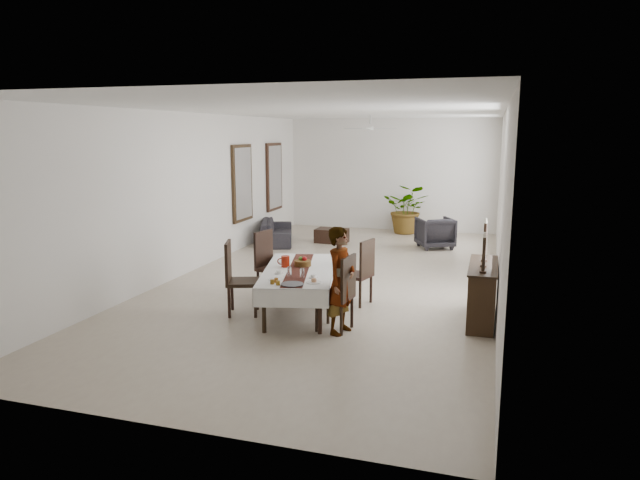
% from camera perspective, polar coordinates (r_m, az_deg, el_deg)
% --- Properties ---
extents(floor, '(6.00, 12.00, 0.00)m').
position_cam_1_polar(floor, '(11.17, 1.58, -3.85)').
color(floor, '#BFB098').
rests_on(floor, ground).
extents(ceiling, '(6.00, 12.00, 0.02)m').
position_cam_1_polar(ceiling, '(10.81, 1.67, 12.79)').
color(ceiling, white).
rests_on(ceiling, wall_back).
extents(wall_back, '(6.00, 0.02, 3.20)m').
position_cam_1_polar(wall_back, '(16.71, 7.12, 6.49)').
color(wall_back, white).
rests_on(wall_back, floor).
extents(wall_front, '(6.00, 0.02, 3.20)m').
position_cam_1_polar(wall_front, '(5.40, -15.51, -2.58)').
color(wall_front, white).
rests_on(wall_front, floor).
extents(wall_left, '(0.02, 12.00, 3.20)m').
position_cam_1_polar(wall_left, '(12.02, -12.35, 4.70)').
color(wall_left, white).
rests_on(wall_left, floor).
extents(wall_right, '(0.02, 12.00, 3.20)m').
position_cam_1_polar(wall_right, '(10.49, 17.66, 3.61)').
color(wall_right, white).
rests_on(wall_right, floor).
extents(dining_table_top, '(1.39, 2.32, 0.05)m').
position_cam_1_polar(dining_table_top, '(9.00, -2.15, -3.13)').
color(dining_table_top, black).
rests_on(dining_table_top, table_leg_fl).
extents(table_leg_fl, '(0.08, 0.08, 0.63)m').
position_cam_1_polar(table_leg_fl, '(8.16, -5.62, -7.11)').
color(table_leg_fl, black).
rests_on(table_leg_fl, floor).
extents(table_leg_fr, '(0.08, 0.08, 0.63)m').
position_cam_1_polar(table_leg_fr, '(8.08, -0.01, -7.25)').
color(table_leg_fr, black).
rests_on(table_leg_fr, floor).
extents(table_leg_bl, '(0.08, 0.08, 0.63)m').
position_cam_1_polar(table_leg_bl, '(10.12, -3.82, -3.56)').
color(table_leg_bl, black).
rests_on(table_leg_bl, floor).
extents(table_leg_br, '(0.08, 0.08, 0.63)m').
position_cam_1_polar(table_leg_br, '(10.05, 0.68, -3.64)').
color(table_leg_br, black).
rests_on(table_leg_br, floor).
extents(tablecloth_top, '(1.58, 2.51, 0.01)m').
position_cam_1_polar(tablecloth_top, '(9.00, -2.15, -2.96)').
color(tablecloth_top, silver).
rests_on(tablecloth_top, dining_table_top).
extents(tablecloth_drape_left, '(0.56, 2.26, 0.27)m').
position_cam_1_polar(tablecloth_drape_left, '(9.09, -5.46, -3.71)').
color(tablecloth_drape_left, silver).
rests_on(tablecloth_drape_left, dining_table_top).
extents(tablecloth_drape_right, '(0.56, 2.26, 0.27)m').
position_cam_1_polar(tablecloth_drape_right, '(8.99, 1.21, -3.82)').
color(tablecloth_drape_right, silver).
rests_on(tablecloth_drape_right, dining_table_top).
extents(tablecloth_drape_near, '(1.04, 0.26, 0.27)m').
position_cam_1_polar(tablecloth_drape_near, '(7.92, -2.95, -5.86)').
color(tablecloth_drape_near, white).
rests_on(tablecloth_drape_near, dining_table_top).
extents(tablecloth_drape_far, '(1.04, 0.26, 0.27)m').
position_cam_1_polar(tablecloth_drape_far, '(10.15, -1.52, -2.14)').
color(tablecloth_drape_far, silver).
rests_on(tablecloth_drape_far, dining_table_top).
extents(table_runner, '(0.84, 2.27, 0.00)m').
position_cam_1_polar(table_runner, '(8.99, -2.15, -2.92)').
color(table_runner, '#512017').
rests_on(table_runner, tablecloth_top).
extents(red_pitcher, '(0.16, 0.16, 0.18)m').
position_cam_1_polar(red_pitcher, '(9.13, -3.48, -2.16)').
color(red_pitcher, '#9D1D0B').
rests_on(red_pitcher, tablecloth_top).
extents(pitcher_handle, '(0.11, 0.04, 0.11)m').
position_cam_1_polar(pitcher_handle, '(9.14, -3.96, -2.15)').
color(pitcher_handle, maroon).
rests_on(pitcher_handle, red_pitcher).
extents(wine_glass_near, '(0.06, 0.06, 0.15)m').
position_cam_1_polar(wine_glass_near, '(8.40, -1.80, -3.37)').
color(wine_glass_near, silver).
rests_on(wine_glass_near, tablecloth_top).
extents(wine_glass_mid, '(0.06, 0.06, 0.15)m').
position_cam_1_polar(wine_glass_mid, '(8.51, -3.08, -3.20)').
color(wine_glass_mid, white).
rests_on(wine_glass_mid, tablecloth_top).
extents(teacup_right, '(0.08, 0.08, 0.05)m').
position_cam_1_polar(teacup_right, '(8.44, -0.67, -3.64)').
color(teacup_right, white).
rests_on(teacup_right, saucer_right).
extents(saucer_right, '(0.14, 0.14, 0.01)m').
position_cam_1_polar(saucer_right, '(8.45, -0.67, -3.78)').
color(saucer_right, white).
rests_on(saucer_right, tablecloth_top).
extents(teacup_left, '(0.08, 0.08, 0.05)m').
position_cam_1_polar(teacup_left, '(8.71, -4.13, -3.21)').
color(teacup_left, white).
rests_on(teacup_left, saucer_left).
extents(saucer_left, '(0.14, 0.14, 0.01)m').
position_cam_1_polar(saucer_left, '(8.72, -4.12, -3.35)').
color(saucer_left, silver).
rests_on(saucer_left, tablecloth_top).
extents(plate_near_right, '(0.22, 0.22, 0.01)m').
position_cam_1_polar(plate_near_right, '(8.18, -0.62, -4.25)').
color(plate_near_right, white).
rests_on(plate_near_right, tablecloth_top).
extents(bread_near_right, '(0.08, 0.08, 0.08)m').
position_cam_1_polar(bread_near_right, '(8.18, -0.62, -4.08)').
color(bread_near_right, tan).
rests_on(bread_near_right, plate_near_right).
extents(plate_near_left, '(0.22, 0.22, 0.01)m').
position_cam_1_polar(plate_near_left, '(8.37, -4.44, -3.94)').
color(plate_near_left, white).
rests_on(plate_near_left, tablecloth_top).
extents(plate_far_left, '(0.22, 0.22, 0.01)m').
position_cam_1_polar(plate_far_left, '(9.50, -3.60, -2.16)').
color(plate_far_left, white).
rests_on(plate_far_left, tablecloth_top).
extents(serving_tray, '(0.32, 0.32, 0.02)m').
position_cam_1_polar(serving_tray, '(8.08, -2.80, -4.45)').
color(serving_tray, '#393A3E').
rests_on(serving_tray, tablecloth_top).
extents(jam_jar_a, '(0.06, 0.06, 0.07)m').
position_cam_1_polar(jam_jar_a, '(8.07, -4.22, -4.30)').
color(jam_jar_a, '#885F13').
rests_on(jam_jar_a, tablecloth_top).
extents(jam_jar_b, '(0.06, 0.06, 0.07)m').
position_cam_1_polar(jam_jar_b, '(8.13, -4.80, -4.19)').
color(jam_jar_b, brown).
rests_on(jam_jar_b, tablecloth_top).
extents(jam_jar_c, '(0.06, 0.06, 0.07)m').
position_cam_1_polar(jam_jar_c, '(8.21, -4.40, -4.03)').
color(jam_jar_c, '#8F4F14').
rests_on(jam_jar_c, tablecloth_top).
extents(fruit_basket, '(0.27, 0.27, 0.09)m').
position_cam_1_polar(fruit_basket, '(9.20, -1.74, -2.33)').
color(fruit_basket, brown).
rests_on(fruit_basket, tablecloth_top).
extents(fruit_red, '(0.08, 0.08, 0.08)m').
position_cam_1_polar(fruit_red, '(9.20, -1.56, -1.90)').
color(fruit_red, '#A81013').
rests_on(fruit_red, fruit_basket).
extents(fruit_green, '(0.07, 0.07, 0.07)m').
position_cam_1_polar(fruit_green, '(9.21, -1.95, -1.88)').
color(fruit_green, '#447623').
rests_on(fruit_green, fruit_basket).
extents(chair_right_near_seat, '(0.53, 0.53, 0.05)m').
position_cam_1_polar(chair_right_near_seat, '(8.20, 1.46, -5.70)').
color(chair_right_near_seat, black).
rests_on(chair_right_near_seat, chair_right_near_leg_fl).
extents(chair_right_near_leg_fl, '(0.05, 0.05, 0.46)m').
position_cam_1_polar(chair_right_near_leg_fl, '(8.04, 2.14, -7.98)').
color(chair_right_near_leg_fl, black).
rests_on(chair_right_near_leg_fl, floor).
extents(chair_right_near_leg_fr, '(0.05, 0.05, 0.46)m').
position_cam_1_polar(chair_right_near_leg_fr, '(8.38, 3.20, -7.21)').
color(chair_right_near_leg_fr, black).
rests_on(chair_right_near_leg_fr, floor).
extents(chair_right_near_leg_bl, '(0.05, 0.05, 0.46)m').
position_cam_1_polar(chair_right_near_leg_bl, '(8.19, -0.33, -7.61)').
color(chair_right_near_leg_bl, black).
rests_on(chair_right_near_leg_bl, floor).
extents(chair_right_near_leg_br, '(0.05, 0.05, 0.46)m').
position_cam_1_polar(chair_right_near_leg_br, '(8.52, 0.81, -6.88)').
color(chair_right_near_leg_br, black).
rests_on(chair_right_near_leg_br, floor).
extents(chair_right_near_back, '(0.11, 0.47, 0.59)m').
position_cam_1_polar(chair_right_near_back, '(8.04, 2.86, -3.70)').
color(chair_right_near_back, black).
rests_on(chair_right_near_back, chair_right_near_seat).
extents(chair_right_far_seat, '(0.57, 0.57, 0.05)m').
position_cam_1_polar(chair_right_far_seat, '(9.45, 3.59, -3.53)').
color(chair_right_far_seat, black).
rests_on(chair_right_far_seat, chair_right_far_leg_fl).
extents(chair_right_far_leg_fl, '(0.06, 0.06, 0.46)m').
position_cam_1_polar(chair_right_far_leg_fl, '(9.27, 4.03, -5.46)').
color(chair_right_far_leg_fl, black).
rests_on(chair_right_far_leg_fl, floor).
extents(chair_right_far_leg_fr, '(0.06, 0.06, 0.46)m').
position_cam_1_polar(chair_right_far_leg_fr, '(9.60, 5.11, -4.92)').
color(chair_right_far_leg_fr, black).
rests_on(chair_right_far_leg_fr, floor).
extents(chair_right_far_leg_bl, '(0.06, 0.06, 0.46)m').
position_cam_1_polar(chair_right_far_leg_bl, '(9.45, 2.00, -5.12)').
color(chair_right_far_leg_bl, black).
rests_on(chair_right_far_leg_bl, floor).
extents(chair_right_far_leg_br, '(0.06, 0.06, 0.46)m').
position_cam_1_polar(chair_right_far_leg_br, '(9.77, 3.13, -4.61)').
color(chair_right_far_leg_br, black).
rests_on(chair_right_far_leg_br, floor).
extents(chair_right_far_back, '(0.16, 0.46, 0.59)m').
position_cam_1_polar(chair_right_far_back, '(9.28, 4.75, -1.81)').
color(chair_right_far_back, black).
rests_on(chair_right_far_back, chair_right_far_seat).
extents(chair_left_near_seat, '(0.62, 0.62, 0.06)m').
position_cam_1_polar(chair_left_near_seat, '(8.98, -7.70, -4.20)').
color(chair_left_near_seat, black).
rests_on(chair_left_near_seat, chair_left_near_leg_fl).
extents(chair_left_near_leg_fl, '(0.06, 0.06, 0.48)m').
position_cam_1_polar(chair_left_near_leg_fl, '(9.26, -8.78, -5.50)').
color(chair_left_near_leg_fl, black).
rests_on(chair_left_near_leg_fl, floor).
extents(chair_left_near_leg_fr, '(0.06, 0.06, 0.48)m').
position_cam_1_polar(chair_left_near_leg_fr, '(8.88, -9.07, -6.22)').
color(chair_left_near_leg_fr, black).
rests_on(chair_left_near_leg_fr, floor).
extents(chair_left_near_leg_bl, '(0.06, 0.06, 0.48)m').
position_cam_1_polar(chair_left_near_leg_bl, '(9.22, -6.30, -5.51)').
color(chair_left_near_leg_bl, black).
rests_on(chair_left_near_leg_bl, floor).
extents(chair_left_near_leg_br, '(0.06, 0.06, 0.48)m').
position_cam_1_polar(chair_left_near_leg_br, '(8.84, -6.49, -6.23)').
color(chair_left_near_leg_br, black).
rests_on(chair_left_near_leg_br, floor).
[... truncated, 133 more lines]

